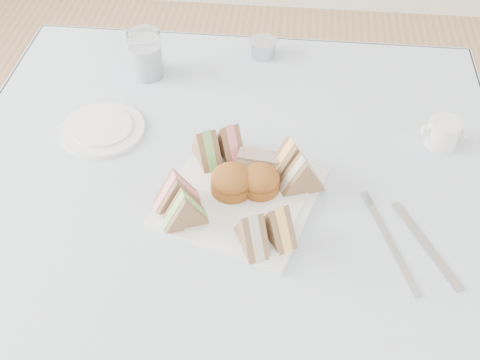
# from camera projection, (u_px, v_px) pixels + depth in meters

# --- Properties ---
(table) EXTENTS (0.90, 0.90, 0.74)m
(table) POSITION_uv_depth(u_px,v_px,m) (228.00, 307.00, 1.34)
(table) COLOR brown
(table) RESTS_ON floor
(tablecloth) EXTENTS (1.02, 1.02, 0.01)m
(tablecloth) POSITION_uv_depth(u_px,v_px,m) (225.00, 192.00, 1.07)
(tablecloth) COLOR #96A8C3
(tablecloth) RESTS_ON table
(serving_plate) EXTENTS (0.31, 0.31, 0.01)m
(serving_plate) POSITION_uv_depth(u_px,v_px,m) (240.00, 198.00, 1.05)
(serving_plate) COLOR white
(serving_plate) RESTS_ON tablecloth
(sandwich_fl_a) EXTENTS (0.09, 0.07, 0.07)m
(sandwich_fl_a) POSITION_uv_depth(u_px,v_px,m) (176.00, 189.00, 1.01)
(sandwich_fl_a) COLOR brown
(sandwich_fl_a) RESTS_ON serving_plate
(sandwich_fl_b) EXTENTS (0.08, 0.06, 0.07)m
(sandwich_fl_b) POSITION_uv_depth(u_px,v_px,m) (185.00, 208.00, 0.98)
(sandwich_fl_b) COLOR brown
(sandwich_fl_b) RESTS_ON serving_plate
(sandwich_fr_a) EXTENTS (0.07, 0.08, 0.07)m
(sandwich_fr_a) POSITION_uv_depth(u_px,v_px,m) (278.00, 222.00, 0.96)
(sandwich_fr_a) COLOR brown
(sandwich_fr_a) RESTS_ON serving_plate
(sandwich_fr_b) EXTENTS (0.07, 0.09, 0.07)m
(sandwich_fr_b) POSITION_uv_depth(u_px,v_px,m) (252.00, 230.00, 0.95)
(sandwich_fr_b) COLOR brown
(sandwich_fr_b) RESTS_ON serving_plate
(sandwich_bl_a) EXTENTS (0.07, 0.09, 0.07)m
(sandwich_bl_a) POSITION_uv_depth(u_px,v_px,m) (207.00, 146.00, 1.08)
(sandwich_bl_a) COLOR brown
(sandwich_bl_a) RESTS_ON serving_plate
(sandwich_bl_b) EXTENTS (0.07, 0.09, 0.07)m
(sandwich_bl_b) POSITION_uv_depth(u_px,v_px,m) (229.00, 140.00, 1.10)
(sandwich_bl_b) COLOR brown
(sandwich_bl_b) RESTS_ON serving_plate
(sandwich_br_a) EXTENTS (0.09, 0.06, 0.07)m
(sandwich_br_a) POSITION_uv_depth(u_px,v_px,m) (302.00, 173.00, 1.03)
(sandwich_br_a) COLOR brown
(sandwich_br_a) RESTS_ON serving_plate
(sandwich_br_b) EXTENTS (0.09, 0.07, 0.07)m
(sandwich_br_b) POSITION_uv_depth(u_px,v_px,m) (291.00, 156.00, 1.06)
(sandwich_br_b) COLOR brown
(sandwich_br_b) RESTS_ON serving_plate
(scone_left) EXTENTS (0.08, 0.08, 0.05)m
(scone_left) POSITION_uv_depth(u_px,v_px,m) (232.00, 181.00, 1.04)
(scone_left) COLOR brown
(scone_left) RESTS_ON serving_plate
(scone_right) EXTENTS (0.07, 0.07, 0.05)m
(scone_right) POSITION_uv_depth(u_px,v_px,m) (260.00, 180.00, 1.04)
(scone_right) COLOR brown
(scone_right) RESTS_ON serving_plate
(pastry_slice) EXTENTS (0.08, 0.04, 0.03)m
(pastry_slice) POSITION_uv_depth(u_px,v_px,m) (259.00, 162.00, 1.08)
(pastry_slice) COLOR tan
(pastry_slice) RESTS_ON serving_plate
(side_plate) EXTENTS (0.18, 0.18, 0.01)m
(side_plate) POSITION_uv_depth(u_px,v_px,m) (103.00, 129.00, 1.18)
(side_plate) COLOR white
(side_plate) RESTS_ON tablecloth
(water_glass) EXTENTS (0.08, 0.08, 0.10)m
(water_glass) POSITION_uv_depth(u_px,v_px,m) (146.00, 54.00, 1.28)
(water_glass) COLOR white
(water_glass) RESTS_ON tablecloth
(tea_strainer) EXTENTS (0.08, 0.08, 0.04)m
(tea_strainer) POSITION_uv_depth(u_px,v_px,m) (263.00, 49.00, 1.36)
(tea_strainer) COLOR #B0AFC0
(tea_strainer) RESTS_ON tablecloth
(knife) EXTENTS (0.10, 0.18, 0.00)m
(knife) POSITION_uv_depth(u_px,v_px,m) (426.00, 244.00, 0.98)
(knife) COLOR #B0AFC0
(knife) RESTS_ON tablecloth
(fork) EXTENTS (0.07, 0.18, 0.00)m
(fork) POSITION_uv_depth(u_px,v_px,m) (394.00, 249.00, 0.98)
(fork) COLOR #B0AFC0
(fork) RESTS_ON tablecloth
(creamer_jug) EXTENTS (0.07, 0.07, 0.05)m
(creamer_jug) POSITION_uv_depth(u_px,v_px,m) (443.00, 133.00, 1.14)
(creamer_jug) COLOR white
(creamer_jug) RESTS_ON tablecloth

